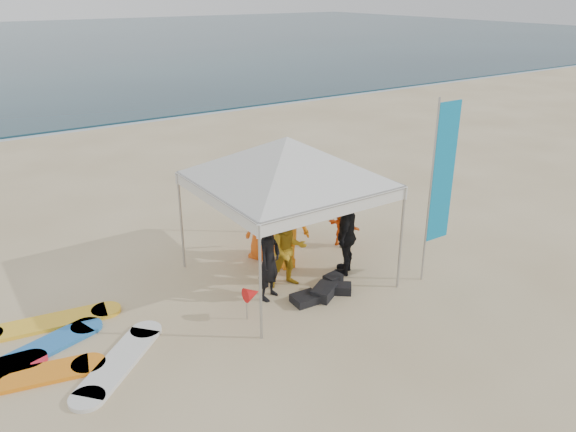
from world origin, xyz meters
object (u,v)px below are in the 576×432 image
(person_black_b, at_px, (347,235))
(person_orange_b, at_px, (262,218))
(person_black_a, at_px, (269,261))
(marker_pennant, at_px, (252,294))
(person_seated, at_px, (342,228))
(feather_flag, at_px, (442,175))
(canopy_tent, at_px, (287,137))
(person_yellow, at_px, (288,250))
(person_orange_a, at_px, (287,229))

(person_black_b, height_order, person_orange_b, person_orange_b)
(person_black_a, bearing_deg, marker_pennant, -172.98)
(person_orange_b, relative_size, person_seated, 2.02)
(person_black_b, xyz_separation_m, marker_pennant, (-2.53, -0.42, -0.37))
(person_black_a, height_order, person_seated, person_black_a)
(person_black_b, xyz_separation_m, feather_flag, (1.40, -1.13, 1.35))
(canopy_tent, height_order, feather_flag, feather_flag)
(person_black_a, bearing_deg, feather_flag, -46.22)
(person_seated, bearing_deg, person_yellow, 96.45)
(person_black_a, height_order, feather_flag, feather_flag)
(person_seated, relative_size, feather_flag, 0.24)
(person_black_b, bearing_deg, feather_flag, 103.22)
(canopy_tent, distance_m, feather_flag, 3.12)
(person_black_b, bearing_deg, marker_pennant, -28.30)
(person_yellow, height_order, person_orange_a, person_orange_a)
(person_black_a, xyz_separation_m, person_seated, (2.65, 1.06, -0.33))
(person_black_a, relative_size, person_seated, 1.72)
(person_yellow, height_order, feather_flag, feather_flag)
(person_orange_a, bearing_deg, person_black_a, 46.38)
(person_seated, relative_size, canopy_tent, 0.20)
(person_black_a, distance_m, marker_pennant, 0.83)
(feather_flag, height_order, marker_pennant, feather_flag)
(person_black_a, height_order, person_black_b, person_black_b)
(person_yellow, xyz_separation_m, person_seated, (2.07, 0.86, -0.33))
(person_yellow, bearing_deg, person_orange_a, 72.52)
(person_yellow, xyz_separation_m, canopy_tent, (0.19, 0.31, 2.20))
(person_orange_b, xyz_separation_m, person_seated, (1.82, -0.57, -0.47))
(person_orange_a, bearing_deg, person_orange_b, -73.14)
(person_black_a, relative_size, canopy_tent, 0.35)
(person_black_b, height_order, marker_pennant, person_black_b)
(person_yellow, height_order, canopy_tent, canopy_tent)
(person_orange_a, height_order, person_seated, person_orange_a)
(person_black_a, height_order, person_orange_b, person_orange_b)
(person_yellow, distance_m, person_seated, 2.27)
(person_yellow, distance_m, person_orange_a, 0.81)
(person_black_b, bearing_deg, person_orange_b, -94.98)
(feather_flag, xyz_separation_m, marker_pennant, (-3.93, 0.71, -1.73))
(person_black_a, distance_m, person_orange_b, 1.83)
(person_black_b, distance_m, person_orange_b, 1.95)
(person_orange_a, xyz_separation_m, person_seated, (1.65, 0.18, -0.42))
(person_yellow, bearing_deg, marker_pennant, -137.99)
(feather_flag, bearing_deg, person_orange_a, 138.60)
(marker_pennant, bearing_deg, person_yellow, 27.78)
(person_black_b, bearing_deg, person_yellow, -47.03)
(person_yellow, xyz_separation_m, person_orange_a, (0.42, 0.68, 0.10))
(person_black_a, xyz_separation_m, feather_flag, (3.29, -1.14, 1.43))
(person_seated, xyz_separation_m, feather_flag, (0.64, -2.20, 1.76))
(person_orange_a, bearing_deg, canopy_tent, 62.36)
(canopy_tent, bearing_deg, person_yellow, -121.04)
(person_orange_a, height_order, marker_pennant, person_orange_a)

